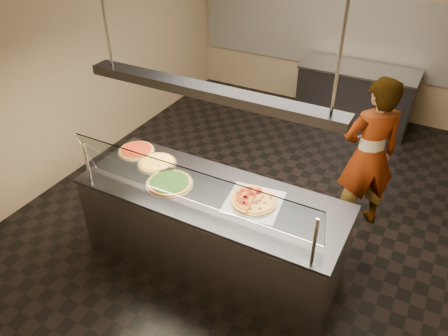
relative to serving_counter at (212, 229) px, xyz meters
The scene contains 19 objects.
ground 1.35m from the serving_counter, 91.05° to the left, with size 5.00×6.00×0.02m, color black.
wall_back 4.40m from the serving_counter, 90.31° to the left, with size 5.00×0.02×3.00m, color #907B5D.
wall_front 2.03m from the serving_counter, 90.76° to the right, with size 5.00×0.02×3.00m, color #907B5D.
wall_left 3.01m from the serving_counter, 153.51° to the left, with size 0.02×6.00×3.00m, color #907B5D.
tile_band 4.32m from the serving_counter, 90.31° to the left, with size 4.90×0.02×1.20m, color silver.
serving_counter is the anchor object (origin of this frame).
sneeze_guard 0.83m from the serving_counter, 90.00° to the right, with size 2.33×0.18×0.54m.
perforated_tray 0.63m from the serving_counter, ahead, with size 0.56×0.56×0.01m.
half_pizza_pepperoni 0.59m from the serving_counter, ahead, with size 0.26×0.43×0.05m.
half_pizza_sausage 0.71m from the serving_counter, ahead, with size 0.26×0.43×0.04m.
pizza_spinach 0.64m from the serving_counter, behind, with size 0.46×0.46×0.03m.
pizza_cheese 0.89m from the serving_counter, 167.87° to the left, with size 0.40×0.40×0.03m.
pizza_tomato 1.19m from the serving_counter, 166.83° to the left, with size 0.39×0.39×0.03m.
pizza_spatula 0.81m from the serving_counter, 167.04° to the left, with size 0.20×0.23×0.02m.
prep_table 3.84m from the serving_counter, 83.29° to the left, with size 1.77×0.74×0.93m.
worker 1.86m from the serving_counter, 50.79° to the left, with size 0.66×0.43×1.80m, color black.
heat_lamp_housing 1.48m from the serving_counter, ahead, with size 2.30×0.18×0.08m, color #37373C.
lamp_rod_left 2.26m from the serving_counter, behind, with size 0.02×0.02×1.01m, color #B7B7BC.
lamp_rod_right 2.26m from the serving_counter, ahead, with size 0.02×0.02×1.01m, color #B7B7BC.
Camera 1 is at (1.68, -4.07, 3.41)m, focal length 35.00 mm.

